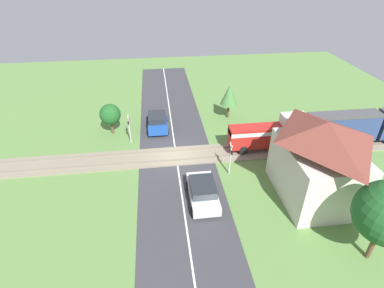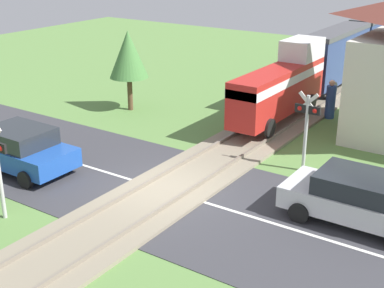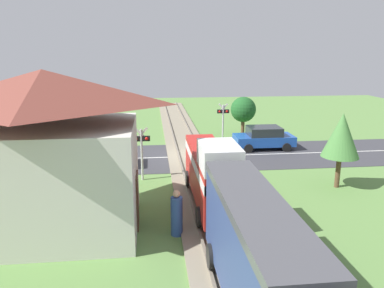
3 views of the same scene
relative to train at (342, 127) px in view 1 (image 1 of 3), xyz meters
The scene contains 12 objects.
ground_plane 15.08m from the train, 90.00° to the right, with size 60.00×60.00×0.00m, color #5B8442.
road_surface 15.08m from the train, 90.00° to the right, with size 48.00×6.40×0.02m.
track_bed 15.08m from the train, 90.00° to the right, with size 2.80×48.00×0.24m.
train is the anchor object (origin of this frame).
car_near_crossing 17.27m from the train, 107.83° to the right, with size 4.02×2.06×1.55m.
car_far_side 14.70m from the train, 67.37° to the right, with size 4.18×2.08×1.47m.
crossing_signal_west_approach 19.22m from the train, 98.71° to the right, with size 0.90×0.18×2.84m.
crossing_signal_east_approach 11.32m from the train, 75.10° to the right, with size 0.90×0.18×2.84m.
station_building 8.34m from the train, 42.83° to the right, with size 6.62×4.96×6.02m.
pedestrian_by_station 5.09m from the train, 71.96° to the right, with size 0.44×0.44×1.76m.
tree_roadside_hedge 11.13m from the train, 127.46° to the right, with size 1.80×1.80×3.74m.
tree_beyond_track 21.41m from the train, 103.21° to the right, with size 2.00×2.00×3.06m.
Camera 1 is at (21.50, -1.35, 14.98)m, focal length 28.00 mm.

